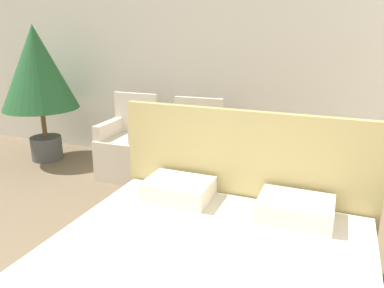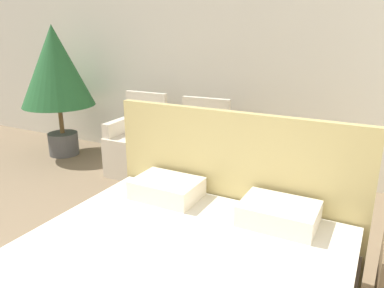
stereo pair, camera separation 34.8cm
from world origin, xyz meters
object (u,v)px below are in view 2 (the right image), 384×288
Objects in this scene: armchair_near_window_left at (137,149)px; armchair_near_window_right at (198,159)px; potted_palm at (56,70)px; side_table at (164,162)px.

armchair_near_window_right is at bearing -1.51° from armchair_near_window_left.
armchair_near_window_left is 1.59m from potted_palm.
side_table is at bearing -176.93° from armchair_near_window_right.
potted_palm reaches higher than side_table.
armchair_near_window_right is at bearing -2.32° from potted_palm.
armchair_near_window_left is at bearing -3.76° from potted_palm.
armchair_near_window_left is 1.00× the size of armchair_near_window_right.
potted_palm is at bearing 173.50° from armchair_near_window_right.
side_table is (-0.41, -0.05, -0.09)m from armchair_near_window_right.
potted_palm is (-1.33, 0.09, 0.87)m from armchair_near_window_left.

